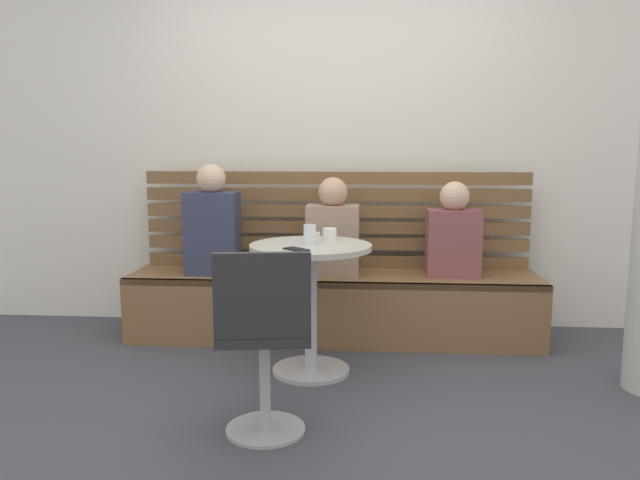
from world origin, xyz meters
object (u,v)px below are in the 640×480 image
object	(u,v)px
person_adult	(212,225)
person_child_left	(453,235)
cup_water_clear	(310,235)
phone_on_table	(296,249)
cup_ceramic_white	(330,234)
cafe_table	(311,283)
cup_espresso_small	(315,237)
white_chair	(264,336)
booth_bench	(333,306)
person_child_middle	(333,232)

from	to	relation	value
person_adult	person_child_left	distance (m)	1.58
cup_water_clear	phone_on_table	bearing A→B (deg)	-105.24
cup_ceramic_white	cafe_table	bearing A→B (deg)	-121.18
cup_espresso_small	white_chair	bearing A→B (deg)	-99.12
booth_bench	white_chair	bearing A→B (deg)	-98.55
person_adult	cafe_table	bearing A→B (deg)	-40.30
white_chair	person_child_left	bearing A→B (deg)	55.64
booth_bench	cup_ceramic_white	bearing A→B (deg)	-89.13
white_chair	phone_on_table	world-z (taller)	white_chair
person_child_left	cup_espresso_small	size ratio (longest dim) A/B	11.00
person_child_left	cup_ceramic_white	xyz separation A→B (m)	(-0.77, -0.49, 0.06)
person_adult	person_child_middle	world-z (taller)	person_adult
cup_espresso_small	cup_water_clear	distance (m)	0.10
white_chair	cup_water_clear	size ratio (longest dim) A/B	7.73
white_chair	person_child_middle	world-z (taller)	person_child_middle
cafe_table	person_adult	world-z (taller)	person_adult
cafe_table	white_chair	distance (m)	0.83
cup_ceramic_white	phone_on_table	xyz separation A→B (m)	(-0.15, -0.35, -0.03)
cup_water_clear	booth_bench	bearing A→B (deg)	81.63
cup_water_clear	phone_on_table	xyz separation A→B (m)	(-0.05, -0.19, -0.05)
cup_espresso_small	cup_water_clear	xyz separation A→B (m)	(-0.02, -0.09, 0.03)
booth_bench	cup_espresso_small	bearing A→B (deg)	-97.61
person_child_left	cup_water_clear	world-z (taller)	person_child_left
person_child_middle	phone_on_table	world-z (taller)	person_child_middle
cup_espresso_small	cup_water_clear	bearing A→B (deg)	-102.69
cup_ceramic_white	cup_espresso_small	world-z (taller)	cup_ceramic_white
person_adult	person_child_middle	xyz separation A→B (m)	(0.80, 0.01, -0.04)
cup_espresso_small	cup_water_clear	size ratio (longest dim) A/B	0.51
cup_ceramic_white	person_child_left	bearing A→B (deg)	32.32
booth_bench	cup_ceramic_white	distance (m)	0.73
cup_water_clear	phone_on_table	size ratio (longest dim) A/B	0.79
cup_ceramic_white	phone_on_table	size ratio (longest dim) A/B	0.57
person_child_left	cup_water_clear	bearing A→B (deg)	-143.39
white_chair	cup_ceramic_white	xyz separation A→B (m)	(0.22, 0.97, 0.31)
phone_on_table	person_adult	bearing A→B (deg)	79.84
cup_ceramic_white	person_adult	bearing A→B (deg)	151.20
person_adult	person_child_middle	distance (m)	0.80
cafe_table	cup_ceramic_white	world-z (taller)	cup_ceramic_white
booth_bench	person_child_middle	distance (m)	0.50
cafe_table	person_child_left	world-z (taller)	person_child_left
person_adult	phone_on_table	size ratio (longest dim) A/B	5.18
cup_ceramic_white	cup_water_clear	world-z (taller)	cup_water_clear
cafe_table	person_child_middle	size ratio (longest dim) A/B	1.15
person_adult	cup_ceramic_white	bearing A→B (deg)	-28.80
cafe_table	cup_espresso_small	size ratio (longest dim) A/B	13.21
booth_bench	person_adult	world-z (taller)	person_adult
cafe_table	phone_on_table	xyz separation A→B (m)	(-0.06, -0.20, 0.23)
person_child_left	person_child_middle	bearing A→B (deg)	-177.02
white_chair	cup_espresso_small	bearing A→B (deg)	80.88
booth_bench	cup_espresso_small	size ratio (longest dim) A/B	48.21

